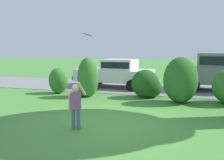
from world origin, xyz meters
TOP-DOWN VIEW (x-y plane):
  - ground_plane at (0.00, 0.00)m, footprint 80.00×80.00m
  - driveway_strip at (0.00, 6.68)m, footprint 28.00×4.40m
  - shrub_near_tree at (-3.92, 3.92)m, footprint 0.94×0.81m
  - shrub_centre_left at (-2.24, 3.52)m, footprint 1.15×0.89m
  - shrub_centre at (0.32, 4.18)m, footprint 1.33×1.15m
  - shrub_centre_right at (1.76, 3.46)m, footprint 1.34×1.27m
  - parked_sedan at (-1.80, 6.51)m, footprint 4.50×2.29m
  - parked_suv at (3.71, 6.91)m, footprint 4.83×2.39m
  - child_thrower at (-0.76, -0.73)m, footprint 0.43×0.30m
  - frisbee at (-0.67, -0.07)m, footprint 0.28×0.28m

SIDE VIEW (x-z plane):
  - ground_plane at x=0.00m, z-range 0.00..0.00m
  - driveway_strip at x=0.00m, z-range 0.00..0.02m
  - shrub_centre at x=0.32m, z-range -0.06..1.17m
  - shrub_near_tree at x=-3.92m, z-range 0.00..1.23m
  - child_thrower at x=-0.76m, z-range 0.07..1.36m
  - shrub_centre_left at x=-2.24m, z-range -0.08..1.68m
  - parked_sedan at x=-1.80m, z-range 0.07..1.63m
  - shrub_centre_right at x=1.76m, z-range 0.00..1.82m
  - parked_suv at x=3.71m, z-range 0.12..2.04m
  - frisbee at x=-0.67m, z-range 2.46..2.60m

